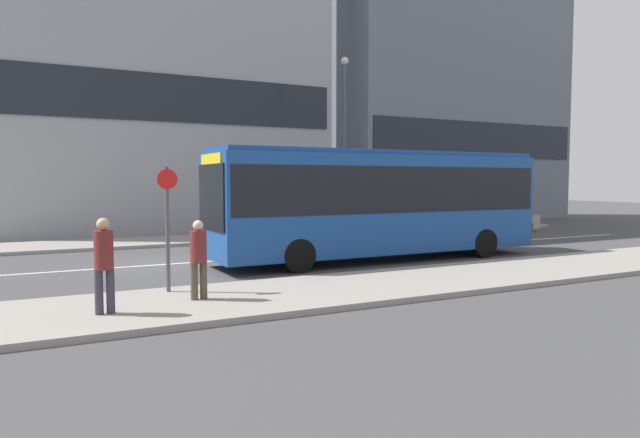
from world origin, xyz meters
The scene contains 13 objects.
ground_plane centered at (0.00, 0.00, 0.00)m, with size 120.00×120.00×0.00m, color #444447.
sidewalk_near centered at (0.00, -6.25, 0.07)m, with size 44.00×3.50×0.13m.
sidewalk_far centered at (0.00, 6.25, 0.07)m, with size 44.00×3.50×0.13m.
lane_centerline centered at (0.00, 0.00, 0.00)m, with size 41.80×0.16×0.01m.
apartment_block_left_tower centered at (2.65, 12.05, 11.65)m, with size 16.57×5.17×23.31m.
apartment_block_right_tower centered at (21.49, 11.89, 9.30)m, with size 16.48×4.86×18.63m.
city_bus centered at (6.25, -2.16, 2.01)m, with size 11.11×2.61×3.50m.
parked_car_0 centered at (11.61, 3.51, 0.66)m, with size 4.21×1.85×1.40m.
parked_car_1 centered at (17.03, 3.57, 0.65)m, with size 4.30×1.78×1.37m.
pedestrian_near_stop centered at (-2.67, -6.62, 1.14)m, with size 0.35×0.34×1.76m.
pedestrian_down_pavement centered at (-0.78, -6.14, 1.05)m, with size 0.35×0.34×1.63m.
bus_stop_sign centered at (-1.15, -5.04, 1.73)m, with size 0.44×0.12×2.74m.
street_lamp centered at (9.48, 5.62, 5.00)m, with size 0.36×0.36×8.14m.
Camera 1 is at (-3.95, -17.55, 2.57)m, focal length 32.00 mm.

